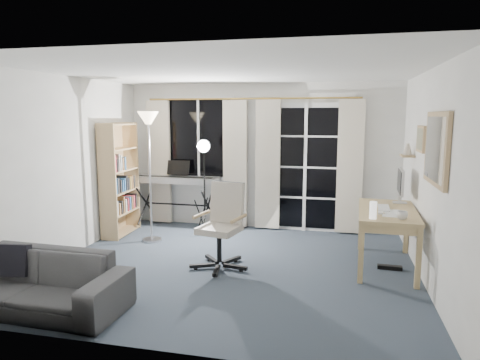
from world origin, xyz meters
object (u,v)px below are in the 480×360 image
Objects in this scene: bookshelf at (117,182)px; sofa at (30,272)px; studio_light at (204,157)px; keyboard_piano at (176,181)px; desk at (387,217)px; torchiere_lamp at (149,138)px; mug at (402,214)px; office_chair at (224,217)px; monitor at (401,183)px.

sofa is at bearing -81.52° from bookshelf.
studio_light reaches higher than sofa.
desk is at bearing -20.15° from keyboard_piano.
studio_light is at bearing 35.85° from torchiere_lamp.
sofa is (-3.52, -2.01, -0.27)m from desk.
desk is 0.53m from mug.
sofa is (-1.53, -1.61, -0.25)m from office_chair.
mug is 3.94m from sofa.
torchiere_lamp is 1.02× the size of sofa.
desk is 0.73× the size of sofa.
torchiere_lamp is 3.68× the size of monitor.
studio_light is 3.13m from sofa.
studio_light is at bearing 74.95° from sofa.
studio_light reaches higher than mug.
bookshelf is 4.20m from monitor.
torchiere_lamp is 1.25× the size of studio_light.
torchiere_lamp is at bearing 161.88° from office_chair.
monitor is at bearing 33.12° from office_chair.
sofa is at bearing -120.47° from studio_light.
monitor is (3.45, -0.78, 0.21)m from keyboard_piano.
sofa reaches higher than desk.
sofa is (-0.26, -3.25, -0.43)m from keyboard_piano.
desk is (4.00, -0.62, -0.20)m from bookshelf.
office_chair is (1.27, -1.63, -0.18)m from keyboard_piano.
bookshelf is 4.25m from mug.
office_chair is at bearing -29.99° from torchiere_lamp.
office_chair reaches higher than sofa.
mug reaches higher than sofa.
studio_light is 2.95× the size of monitor.
office_chair is 2.23m from sofa.
studio_light is (0.68, 0.49, -0.32)m from torchiere_lamp.
torchiere_lamp is 3.47m from desk.
office_chair is 2.10m from mug.
sofa is (-0.19, -2.38, -1.19)m from torchiere_lamp.
torchiere_lamp is 16.20× the size of mug.
studio_light reaches higher than office_chair.
studio_light reaches higher than desk.
bookshelf reaches higher than desk.
studio_light is (1.36, 0.24, 0.40)m from bookshelf.
torchiere_lamp reaches higher than mug.
office_chair is at bearing -165.92° from desk.
bookshelf reaches higher than office_chair.
desk is at bearing 23.24° from office_chair.
bookshelf is 1.68× the size of office_chair.
torchiere_lamp is at bearing 176.36° from desk.
desk is at bearing -110.88° from monitor.
office_chair is (1.34, -0.77, -0.94)m from torchiere_lamp.
monitor is at bearing -4.29° from bookshelf.
keyboard_piano is at bearing 169.91° from monitor.
mug is (4.10, -1.12, -0.05)m from bookshelf.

